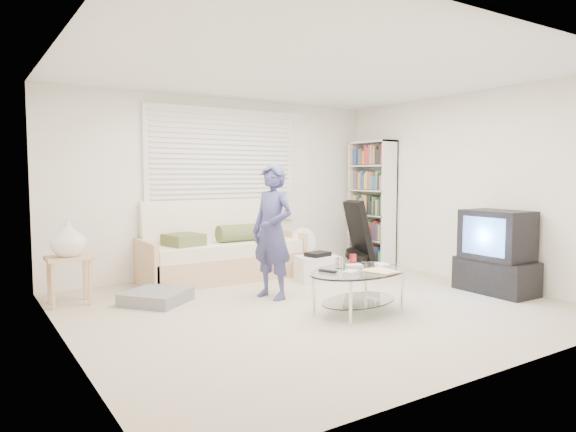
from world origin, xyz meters
TOP-DOWN VIEW (x-y plane):
  - ground at (0.00, 0.00)m, footprint 5.00×5.00m
  - room_shell at (0.00, 0.48)m, footprint 5.02×4.52m
  - window_blinds at (0.00, 2.20)m, footprint 2.32×0.08m
  - futon_sofa at (-0.20, 1.88)m, footprint 2.20×0.89m
  - grey_floor_pillow at (-1.41, 1.05)m, footprint 0.87×0.87m
  - side_table at (-2.22, 1.50)m, footprint 0.47×0.38m
  - bookshelf at (2.32, 1.67)m, footprint 0.31×0.82m
  - guitar_case at (1.95, 1.53)m, footprint 0.41×0.38m
  - floor_fan at (0.94, 1.60)m, footprint 0.40×0.27m
  - storage_bin at (0.81, 1.04)m, footprint 0.63×0.51m
  - tv_unit at (2.20, -0.69)m, footprint 0.53×0.93m
  - coffee_table at (0.21, -0.49)m, footprint 1.33×0.97m
  - standing_person at (-0.20, 0.55)m, footprint 0.51×0.64m

SIDE VIEW (x-z plane):
  - ground at x=0.00m, z-range 0.00..0.00m
  - grey_floor_pillow at x=-1.41m, z-range 0.00..0.14m
  - storage_bin at x=0.81m, z-range -0.02..0.37m
  - futon_sofa at x=-0.20m, z-range -0.18..0.89m
  - coffee_table at x=0.21m, z-range 0.08..0.65m
  - floor_fan at x=0.94m, z-range 0.05..0.72m
  - guitar_case at x=1.95m, z-range -0.05..0.96m
  - tv_unit at x=2.20m, z-range -0.01..0.98m
  - side_table at x=-2.22m, z-range 0.23..1.16m
  - standing_person at x=-0.20m, z-range 0.00..1.54m
  - bookshelf at x=2.32m, z-range 0.00..1.95m
  - window_blinds at x=0.00m, z-range 0.74..2.36m
  - room_shell at x=0.00m, z-range 0.37..2.88m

